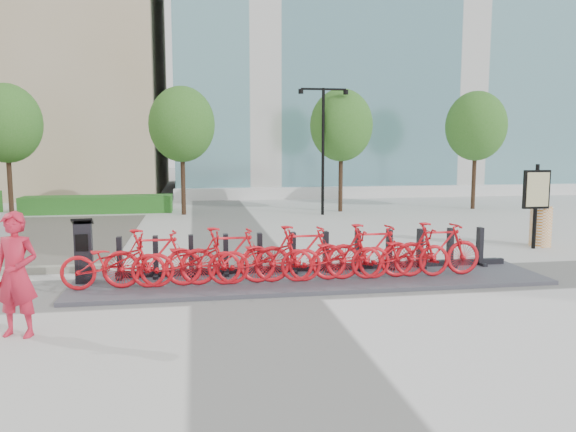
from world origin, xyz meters
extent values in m
plane|color=silver|center=(0.00, 0.00, 0.00)|extent=(120.00, 120.00, 0.00)
cube|color=#305A70|center=(14.00, 26.00, 12.00)|extent=(32.00, 16.00, 24.00)
cube|color=#1E5418|center=(-5.00, 13.20, 0.35)|extent=(6.00, 1.20, 0.70)
cylinder|color=#462D1B|center=(-8.00, 12.00, 1.50)|extent=(0.18, 0.18, 3.00)
ellipsoid|color=#276616|center=(-8.00, 12.00, 3.60)|extent=(2.60, 2.60, 2.99)
cylinder|color=#462D1B|center=(-1.50, 12.00, 1.50)|extent=(0.18, 0.18, 3.00)
ellipsoid|color=#276616|center=(-1.50, 12.00, 3.60)|extent=(2.60, 2.60, 2.99)
cylinder|color=#462D1B|center=(5.00, 12.00, 1.50)|extent=(0.18, 0.18, 3.00)
ellipsoid|color=#276616|center=(5.00, 12.00, 3.60)|extent=(2.60, 2.60, 2.99)
cylinder|color=#462D1B|center=(11.00, 12.00, 1.50)|extent=(0.18, 0.18, 3.00)
ellipsoid|color=#276616|center=(11.00, 12.00, 3.60)|extent=(2.60, 2.60, 2.99)
cylinder|color=black|center=(4.00, 11.00, 2.50)|extent=(0.12, 0.12, 5.00)
cube|color=black|center=(3.55, 11.00, 4.95)|extent=(0.90, 0.08, 0.08)
cube|color=black|center=(4.45, 11.00, 4.95)|extent=(0.90, 0.08, 0.08)
cylinder|color=black|center=(3.10, 11.00, 4.85)|extent=(0.20, 0.20, 0.18)
cylinder|color=black|center=(4.90, 11.00, 4.85)|extent=(0.20, 0.20, 0.18)
cube|color=#43434C|center=(1.30, 0.30, 0.04)|extent=(9.60, 2.40, 0.08)
imported|color=red|center=(-2.60, -0.05, 0.59)|extent=(1.94, 0.68, 1.02)
imported|color=red|center=(-1.88, -0.05, 0.64)|extent=(1.88, 0.53, 1.13)
imported|color=red|center=(-1.16, -0.05, 0.59)|extent=(1.94, 0.68, 1.02)
imported|color=red|center=(-0.44, -0.05, 0.64)|extent=(1.88, 0.53, 1.13)
imported|color=red|center=(0.28, -0.05, 0.59)|extent=(1.94, 0.68, 1.02)
imported|color=red|center=(1.00, -0.05, 0.64)|extent=(1.88, 0.53, 1.13)
imported|color=red|center=(1.72, -0.05, 0.59)|extent=(1.94, 0.68, 1.02)
imported|color=red|center=(2.44, -0.05, 0.64)|extent=(1.88, 0.53, 1.13)
imported|color=red|center=(3.16, -0.05, 0.59)|extent=(1.94, 0.68, 1.02)
imported|color=red|center=(3.88, -0.05, 0.64)|extent=(1.88, 0.53, 1.13)
cube|color=black|center=(-3.25, 0.58, 0.67)|extent=(0.35, 0.31, 1.18)
cube|color=black|center=(-3.25, 0.58, 1.30)|extent=(0.42, 0.36, 0.15)
cube|color=black|center=(-3.25, 0.42, 0.90)|extent=(0.24, 0.04, 0.33)
imported|color=red|center=(-3.64, -2.33, 0.92)|extent=(0.77, 0.61, 1.84)
cylinder|color=#DA6F00|center=(8.35, 3.13, 0.56)|extent=(0.58, 0.58, 1.11)
cylinder|color=black|center=(7.97, 2.83, 1.14)|extent=(0.10, 0.10, 2.28)
cube|color=black|center=(7.97, 2.83, 1.61)|extent=(0.75, 0.11, 1.04)
cube|color=#C7BF89|center=(7.97, 2.77, 1.61)|extent=(0.64, 0.03, 0.91)
camera|label=1|loc=(-1.07, -10.83, 2.79)|focal=35.00mm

